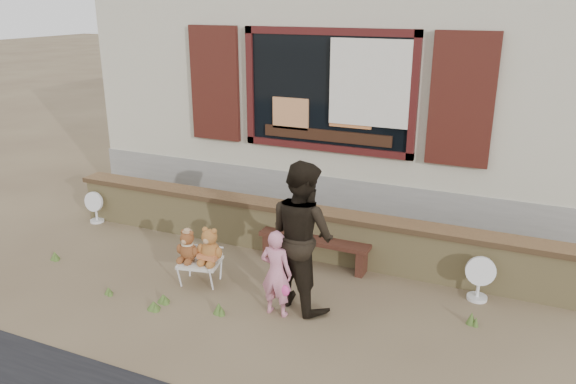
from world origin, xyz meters
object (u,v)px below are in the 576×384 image
at_px(folding_chair, 200,263).
at_px(child, 276,273).
at_px(teddy_bear_right, 210,245).
at_px(teddy_bear_left, 188,245).
at_px(adult, 302,235).
at_px(bench, 315,244).

height_order(folding_chair, child, child).
relative_size(teddy_bear_right, child, 0.46).
bearing_deg(child, teddy_bear_left, -9.16).
bearing_deg(adult, folding_chair, 30.22).
xyz_separation_m(folding_chair, child, (1.14, -0.27, 0.23)).
xyz_separation_m(teddy_bear_left, child, (1.27, -0.24, 0.00)).
bearing_deg(teddy_bear_right, adult, -11.30).
distance_m(folding_chair, teddy_bear_left, 0.27).
bearing_deg(teddy_bear_left, bench, 29.26).
height_order(bench, child, child).
relative_size(bench, adult, 0.88).
xyz_separation_m(teddy_bear_left, adult, (1.44, 0.08, 0.35)).
xyz_separation_m(teddy_bear_left, teddy_bear_right, (0.27, 0.06, 0.03)).
bearing_deg(adult, teddy_bear_left, 31.19).
distance_m(bench, teddy_bear_right, 1.40).
bearing_deg(folding_chair, teddy_bear_right, -0.00).
height_order(teddy_bear_right, adult, adult).
bearing_deg(teddy_bear_right, bench, 34.97).
relative_size(teddy_bear_left, child, 0.41).
bearing_deg(child, bench, -85.74).
distance_m(teddy_bear_right, adult, 1.21).
relative_size(teddy_bear_left, adult, 0.24).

